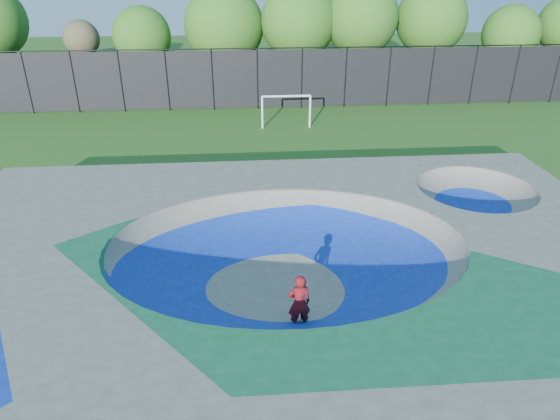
# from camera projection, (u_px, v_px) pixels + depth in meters

# --- Properties ---
(ground) EXTENTS (120.00, 120.00, 0.00)m
(ground) POSITION_uv_depth(u_px,v_px,m) (286.00, 284.00, 15.71)
(ground) COLOR #255217
(ground) RESTS_ON ground
(skate_deck) EXTENTS (22.00, 14.00, 1.50)m
(skate_deck) POSITION_uv_depth(u_px,v_px,m) (287.00, 263.00, 15.38)
(skate_deck) COLOR gray
(skate_deck) RESTS_ON ground
(skater) EXTENTS (0.67, 0.48, 1.73)m
(skater) POSITION_uv_depth(u_px,v_px,m) (299.00, 303.00, 13.42)
(skater) COLOR red
(skater) RESTS_ON ground
(skateboard) EXTENTS (0.81, 0.36, 0.05)m
(skateboard) POSITION_uv_depth(u_px,v_px,m) (299.00, 327.00, 13.80)
(skateboard) COLOR black
(skateboard) RESTS_ON ground
(soccer_goal) EXTENTS (3.01, 0.12, 1.99)m
(soccer_goal) POSITION_uv_depth(u_px,v_px,m) (286.00, 105.00, 29.88)
(soccer_goal) COLOR white
(soccer_goal) RESTS_ON ground
(fence) EXTENTS (48.09, 0.09, 4.04)m
(fence) POSITION_uv_depth(u_px,v_px,m) (258.00, 78.00, 33.51)
(fence) COLOR black
(fence) RESTS_ON ground
(treeline) EXTENTS (51.85, 6.56, 8.11)m
(treeline) POSITION_uv_depth(u_px,v_px,m) (263.00, 25.00, 36.50)
(treeline) COLOR #462E23
(treeline) RESTS_ON ground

